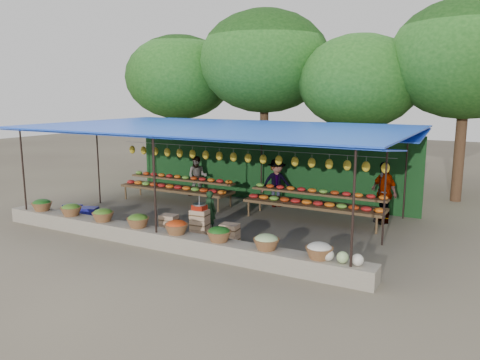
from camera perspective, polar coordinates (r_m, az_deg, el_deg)
The scene contains 16 objects.
ground at distance 14.04m, azimuth -2.67°, elevation -4.97°, with size 60.00×60.00×0.00m, color brown.
stone_curb at distance 11.82m, azimuth -9.68°, elevation -7.06°, with size 10.60×0.55×0.40m, color slate.
stall_canopy at distance 13.63m, azimuth -2.62°, elevation 6.01°, with size 10.80×6.60×2.82m.
produce_baskets at distance 11.78m, azimuth -10.12°, elevation -5.29°, with size 8.98×0.58×0.34m.
netting_backdrop at distance 16.49m, azimuth 3.00°, elevation 1.78°, with size 10.60×0.06×2.50m, color #184319.
tree_row at distance 18.84m, azimuth 8.52°, elevation 13.28°, with size 16.51×5.50×7.12m.
fruit_table_left at distance 16.35m, azimuth -7.68°, elevation -0.66°, with size 4.21×0.95×0.93m.
fruit_table_right at distance 14.03m, azimuth 9.03°, elevation -2.54°, with size 4.21×0.95×0.93m.
crate_counter at distance 12.31m, azimuth -5.03°, elevation -5.70°, with size 2.38×0.38×0.77m.
weighing_scale at distance 12.15m, azimuth -4.97°, elevation -3.24°, with size 0.35×0.35×0.37m.
vendor_seated at distance 12.96m, azimuth -3.62°, elevation -3.72°, with size 0.41×0.27×1.12m, color #173319.
customer_left at distance 17.19m, azimuth -5.21°, elevation 0.42°, with size 0.73×0.57×1.50m, color slate.
customer_mid at distance 15.62m, azimuth 4.48°, elevation -0.36°, with size 1.05×0.60×1.62m, color slate.
customer_right at distance 14.23m, azimuth 17.10°, elevation -1.45°, with size 1.06×0.44×1.82m, color slate.
blue_crate_front at distance 14.98m, azimuth -18.04°, elevation -3.83°, with size 0.56×0.40×0.33m, color navy.
blue_crate_back at distance 15.61m, azimuth -19.73°, elevation -3.41°, with size 0.52×0.37×0.31m, color navy.
Camera 1 is at (7.07, -11.54, 3.71)m, focal length 35.00 mm.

